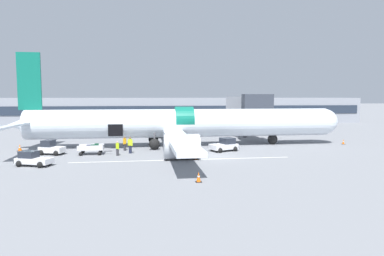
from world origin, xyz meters
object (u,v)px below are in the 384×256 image
Objects in this scene: airplane at (180,124)px; ground_crew_loader_b at (130,145)px; ground_crew_driver at (117,148)px; baggage_tug_mid at (51,149)px; baggage_tug_rear at (225,145)px; baggage_tug_lead at (33,159)px; baggage_cart_loading at (92,149)px; ground_crew_loader_a at (125,143)px.

airplane reaches higher than ground_crew_loader_b.
airplane reaches higher than ground_crew_driver.
baggage_tug_mid is at bearing -163.19° from airplane.
baggage_tug_mid is 19.01m from baggage_tug_rear.
baggage_tug_rear is at bearing -0.65° from baggage_tug_mid.
ground_crew_loader_b is at bearing -179.21° from baggage_tug_rear.
baggage_tug_rear is at bearing 7.06° from ground_crew_driver.
ground_crew_driver is (7.12, 4.39, 0.22)m from baggage_tug_lead.
airplane is 11.69× the size of baggage_tug_rear.
ground_crew_loader_b is (8.38, -0.36, 0.31)m from baggage_tug_mid.
ground_crew_loader_b is at bearing 2.15° from baggage_cart_loading.
baggage_tug_rear is 0.98× the size of baggage_cart_loading.
ground_crew_loader_b is at bearing 46.30° from ground_crew_driver.
ground_crew_driver is (7.11, -1.69, 0.16)m from baggage_tug_mid.
baggage_cart_loading is at bearing -177.85° from ground_crew_loader_b.
airplane is at bearing 135.96° from baggage_tug_rear.
baggage_cart_loading is at bearing -178.83° from baggage_tug_rear.
baggage_tug_lead is at bearing -148.36° from ground_crew_driver.
ground_crew_loader_a is (3.35, 2.09, 0.32)m from baggage_cart_loading.
baggage_tug_rear is 2.29× the size of ground_crew_driver.
airplane is 14.13× the size of baggage_tug_mid.
ground_crew_loader_b reaches higher than ground_crew_driver.
ground_crew_driver is at bearing 31.64° from baggage_tug_lead.
baggage_tug_mid is at bearing 173.24° from baggage_cart_loading.
baggage_tug_mid is 1.61× the size of ground_crew_loader_b.
ground_crew_loader_a is 2.06m from ground_crew_loader_b.
ground_crew_loader_a is (7.68, 1.57, 0.22)m from baggage_tug_mid.
baggage_cart_loading is 3.03m from ground_crew_driver.
baggage_tug_mid is 0.81× the size of baggage_cart_loading.
airplane is at bearing 39.84° from ground_crew_driver.
ground_crew_loader_a is 3.31m from ground_crew_driver.
baggage_cart_loading is (4.33, -0.51, -0.10)m from baggage_tug_mid.
baggage_tug_mid is 7.84m from ground_crew_loader_a.
ground_crew_loader_a is 0.91× the size of ground_crew_loader_b.
baggage_tug_rear is at bearing 17.12° from baggage_tug_lead.
baggage_cart_loading is at bearing 157.06° from ground_crew_driver.
baggage_tug_mid is 7.31m from ground_crew_driver.
baggage_tug_lead is 7.06m from baggage_cart_loading.
baggage_tug_lead is 1.00× the size of baggage_tug_rear.
ground_crew_loader_a reaches higher than baggage_tug_rear.
baggage_tug_mid reaches higher than baggage_cart_loading.
airplane reaches higher than ground_crew_loader_a.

